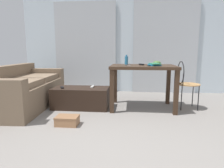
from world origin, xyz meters
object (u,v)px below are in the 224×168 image
(book_stack, at_px, (154,64))
(couch, at_px, (24,90))
(coffee_table, at_px, (81,98))
(scissors, at_px, (128,65))
(shoebox, at_px, (67,120))
(wire_chair, at_px, (184,80))
(tv_remote_on_table, at_px, (141,64))
(tv_remote_primary, at_px, (92,87))
(tv_remote_secondary, at_px, (62,87))
(craft_table, at_px, (143,72))
(bottle_near, at_px, (126,60))
(bowl, at_px, (157,63))

(book_stack, bearing_deg, couch, -178.90)
(coffee_table, relative_size, scissors, 9.59)
(shoebox, bearing_deg, wire_chair, 28.80)
(tv_remote_on_table, height_order, tv_remote_primary, tv_remote_on_table)
(coffee_table, relative_size, book_stack, 3.58)
(scissors, height_order, tv_remote_secondary, scissors)
(couch, xyz_separation_m, tv_remote_secondary, (0.76, -0.04, 0.07))
(craft_table, bearing_deg, scissors, -165.82)
(coffee_table, height_order, craft_table, craft_table)
(craft_table, distance_m, bottle_near, 0.43)
(scissors, height_order, shoebox, scissors)
(book_stack, relative_size, tv_remote_primary, 1.55)
(bowl, distance_m, tv_remote_on_table, 0.35)
(bottle_near, height_order, shoebox, bottle_near)
(coffee_table, distance_m, tv_remote_secondary, 0.39)
(tv_remote_primary, height_order, tv_remote_secondary, tv_remote_secondary)
(bottle_near, distance_m, tv_remote_primary, 0.82)
(coffee_table, bearing_deg, tv_remote_primary, 20.83)
(book_stack, distance_m, shoebox, 1.74)
(scissors, relative_size, tv_remote_secondary, 0.69)
(wire_chair, relative_size, tv_remote_primary, 4.72)
(bottle_near, relative_size, scissors, 1.75)
(wire_chair, bearing_deg, couch, -176.52)
(couch, relative_size, book_stack, 7.08)
(scissors, bearing_deg, coffee_table, -178.07)
(bowl, height_order, tv_remote_on_table, bowl)
(scissors, relative_size, tv_remote_primary, 0.58)
(couch, bearing_deg, craft_table, 3.26)
(bottle_near, bearing_deg, scissors, -84.25)
(bowl, height_order, tv_remote_secondary, bowl)
(coffee_table, bearing_deg, scissors, 1.93)
(coffee_table, xyz_separation_m, shoebox, (0.02, -0.87, -0.12))
(tv_remote_on_table, bearing_deg, shoebox, -155.20)
(bottle_near, relative_size, tv_remote_on_table, 1.24)
(bottle_near, height_order, scissors, bottle_near)
(scissors, bearing_deg, bottle_near, 95.75)
(craft_table, bearing_deg, bowl, 43.51)
(couch, xyz_separation_m, bottle_near, (1.92, 0.35, 0.55))
(bottle_near, bearing_deg, shoebox, -123.93)
(tv_remote_on_table, distance_m, scissors, 0.30)
(couch, bearing_deg, bottle_near, 10.26)
(coffee_table, height_order, tv_remote_on_table, tv_remote_on_table)
(bottle_near, bearing_deg, couch, -169.74)
(scissors, bearing_deg, tv_remote_on_table, 32.75)
(bowl, relative_size, tv_remote_on_table, 1.00)
(craft_table, distance_m, wire_chair, 0.77)
(bottle_near, distance_m, shoebox, 1.64)
(wire_chair, height_order, shoebox, wire_chair)
(bowl, bearing_deg, coffee_table, -165.53)
(shoebox, bearing_deg, book_stack, 34.36)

